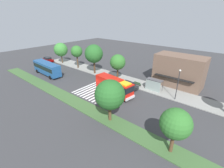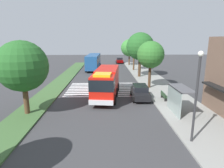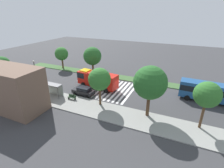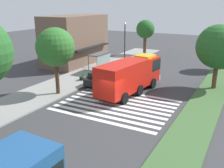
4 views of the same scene
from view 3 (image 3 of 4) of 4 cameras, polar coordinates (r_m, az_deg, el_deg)
The scene contains 17 objects.
ground_plane at distance 35.63m, azimuth 1.70°, elevation -2.17°, with size 120.00×120.00×0.00m, color #38383A.
sidewalk at distance 29.07m, azimuth -4.61°, elevation -8.47°, with size 60.00×5.15×0.14m, color gray.
median_strip at distance 41.77m, azimuth 5.47°, elevation 1.81°, with size 60.00×3.00×0.14m, color #3D6033.
crosswalk at distance 35.86m, azimuth 0.70°, elevation -1.97°, with size 7.65×10.20×0.01m.
fire_truck at distance 36.41m, azimuth -5.28°, elevation 1.71°, with size 9.47×3.64×3.53m.
parked_car_mid at distance 34.00m, azimuth -9.53°, elevation -2.24°, with size 4.43×2.17×1.64m.
transit_bus at distance 35.31m, azimuth 30.40°, elevation -2.16°, with size 10.84×3.19×3.49m.
bus_stop_shelter at distance 34.49m, azimuth -18.77°, elevation -0.95°, with size 3.50×1.40×2.46m.
bench_near_shelter at distance 32.62m, azimuth -13.23°, elevation -4.23°, with size 1.60×0.50×0.90m.
street_lamp at distance 37.99m, azimuth -24.18°, elevation 3.55°, with size 0.36×0.36×6.19m.
storefront_building at distance 32.24m, azimuth -30.58°, elevation -1.42°, with size 10.74×6.17×7.26m.
sidewalk_tree_west at distance 25.40m, azimuth 29.23°, elevation -3.19°, with size 3.48×3.48×6.93m.
sidewalk_tree_center at distance 25.39m, azimuth 12.63°, elevation 0.40°, with size 5.01×5.01×8.10m.
sidewalk_tree_east at distance 28.33m, azimuth -4.20°, elevation 1.55°, with size 3.81×3.81×6.66m.
sidewalk_tree_far_east at distance 44.70m, azimuth -32.77°, elevation 5.59°, with size 3.22×3.22×6.06m.
median_tree_far_west at distance 44.30m, azimuth -6.57°, elevation 9.22°, with size 4.62×4.62×6.82m.
median_tree_west at distance 50.03m, azimuth -16.53°, elevation 9.62°, with size 3.66×3.66×5.97m.
Camera 3 is at (-12.15, 29.75, 15.40)m, focal length 27.35 mm.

